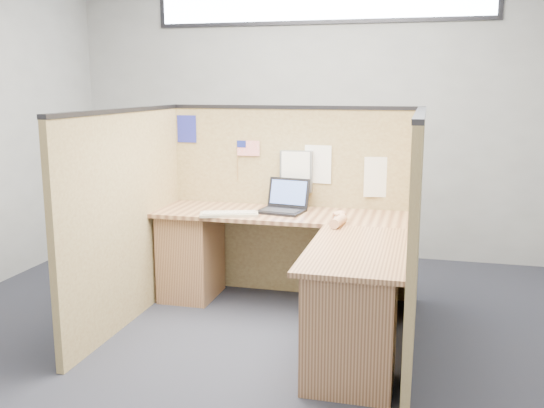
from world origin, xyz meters
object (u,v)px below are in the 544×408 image
(keyboard, at_px, (229,214))
(l_desk, at_px, (294,272))
(laptop, at_px, (283,203))
(mouse, at_px, (340,217))

(keyboard, bearing_deg, l_desk, -37.12)
(l_desk, bearing_deg, laptop, 112.62)
(laptop, distance_m, keyboard, 0.45)
(l_desk, distance_m, laptop, 0.64)
(keyboard, bearing_deg, mouse, -13.39)
(l_desk, relative_size, laptop, 5.26)
(l_desk, height_order, keyboard, keyboard)
(laptop, height_order, keyboard, laptop)
(laptop, bearing_deg, mouse, -14.81)
(laptop, bearing_deg, l_desk, -58.14)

